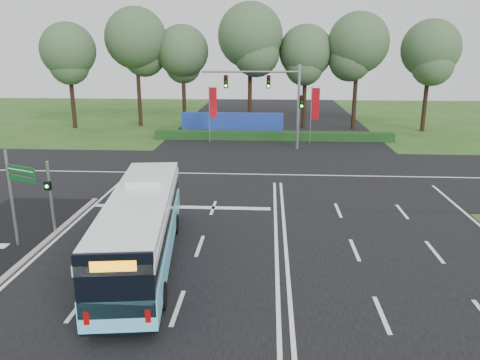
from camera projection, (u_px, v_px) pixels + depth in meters
name	position (u px, v px, depth m)	size (l,w,h in m)	color
ground	(276.00, 249.00, 19.96)	(120.00, 120.00, 0.00)	#294E1A
road_main	(276.00, 248.00, 19.96)	(20.00, 120.00, 0.04)	black
road_cross	(274.00, 175.00, 31.48)	(120.00, 14.00, 0.05)	black
kerb_strip	(10.00, 273.00, 17.67)	(0.25, 18.00, 0.12)	gray
city_bus	(142.00, 227.00, 18.15)	(3.63, 11.02, 3.10)	#6DDCFD
pedestrian_signal	(50.00, 195.00, 21.05)	(0.30, 0.42, 3.44)	gray
street_sign	(16.00, 188.00, 19.38)	(1.54, 0.72, 4.24)	gray
banner_flag_left	(212.00, 106.00, 41.54)	(0.69, 0.35, 5.04)	gray
banner_flag_mid	(314.00, 107.00, 40.65)	(0.72, 0.28, 5.07)	gray
traffic_light_gantry	(277.00, 93.00, 38.37)	(8.41, 0.28, 7.00)	gray
hedge	(273.00, 136.00, 43.38)	(22.00, 1.20, 0.80)	#143814
blue_hoarding	(232.00, 124.00, 45.83)	(10.00, 0.30, 2.20)	#1D39A1
eucalyptus_row	(244.00, 44.00, 47.94)	(42.22, 8.32, 12.81)	black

